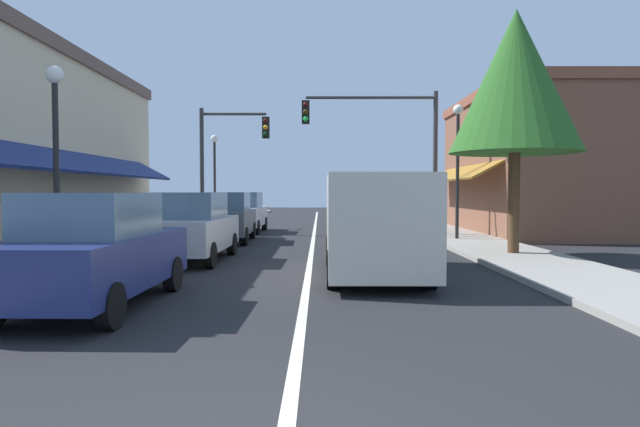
% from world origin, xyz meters
% --- Properties ---
extents(ground_plane, '(80.00, 80.00, 0.00)m').
position_xyz_m(ground_plane, '(0.00, 18.00, 0.00)').
color(ground_plane, black).
extents(sidewalk_left, '(2.60, 56.00, 0.12)m').
position_xyz_m(sidewalk_left, '(-5.50, 18.00, 0.06)').
color(sidewalk_left, gray).
rests_on(sidewalk_left, ground).
extents(sidewalk_right, '(2.60, 56.00, 0.12)m').
position_xyz_m(sidewalk_right, '(5.50, 18.00, 0.06)').
color(sidewalk_right, gray).
rests_on(sidewalk_right, ground).
extents(lane_center_stripe, '(0.14, 52.00, 0.01)m').
position_xyz_m(lane_center_stripe, '(0.00, 18.00, 0.00)').
color(lane_center_stripe, silver).
rests_on(lane_center_stripe, ground).
extents(storefront_right_block, '(5.98, 10.20, 5.98)m').
position_xyz_m(storefront_right_block, '(9.13, 20.00, 2.99)').
color(storefront_right_block, brown).
rests_on(storefront_right_block, ground).
extents(parked_car_nearest_left, '(1.86, 4.14, 1.77)m').
position_xyz_m(parked_car_nearest_left, '(-3.21, 5.07, 0.88)').
color(parked_car_nearest_left, navy).
rests_on(parked_car_nearest_left, ground).
extents(parked_car_second_left, '(1.86, 4.14, 1.77)m').
position_xyz_m(parked_car_second_left, '(-3.06, 10.62, 0.88)').
color(parked_car_second_left, '#B7BABF').
rests_on(parked_car_second_left, ground).
extents(parked_car_third_left, '(1.87, 4.14, 1.77)m').
position_xyz_m(parked_car_third_left, '(-3.09, 15.95, 0.88)').
color(parked_car_third_left, '#4C5156').
rests_on(parked_car_third_left, ground).
extents(parked_car_far_left, '(1.84, 4.13, 1.77)m').
position_xyz_m(parked_car_far_left, '(-3.15, 20.48, 0.88)').
color(parked_car_far_left, silver).
rests_on(parked_car_far_left, ground).
extents(van_in_lane, '(2.03, 5.19, 2.12)m').
position_xyz_m(van_in_lane, '(1.39, 8.24, 1.15)').
color(van_in_lane, beige).
rests_on(van_in_lane, ground).
extents(traffic_signal_mast_arm, '(5.34, 0.50, 5.73)m').
position_xyz_m(traffic_signal_mast_arm, '(2.96, 17.97, 3.93)').
color(traffic_signal_mast_arm, '#333333').
rests_on(traffic_signal_mast_arm, ground).
extents(traffic_signal_left_corner, '(3.00, 0.50, 5.35)m').
position_xyz_m(traffic_signal_left_corner, '(-3.81, 19.76, 3.53)').
color(traffic_signal_left_corner, '#333333').
rests_on(traffic_signal_left_corner, ground).
extents(street_lamp_left_near, '(0.36, 0.36, 4.37)m').
position_xyz_m(street_lamp_left_near, '(-5.20, 7.95, 2.98)').
color(street_lamp_left_near, black).
rests_on(street_lamp_left_near, ground).
extents(street_lamp_right_mid, '(0.36, 0.36, 4.88)m').
position_xyz_m(street_lamp_right_mid, '(5.15, 15.94, 3.28)').
color(street_lamp_right_mid, black).
rests_on(street_lamp_right_mid, ground).
extents(street_lamp_left_far, '(0.36, 0.36, 4.57)m').
position_xyz_m(street_lamp_left_far, '(-4.92, 23.19, 3.10)').
color(street_lamp_left_far, black).
rests_on(street_lamp_left_far, ground).
extents(tree_right_near, '(3.52, 3.52, 6.72)m').
position_xyz_m(tree_right_near, '(5.55, 11.48, 4.76)').
color(tree_right_near, '#4C331E').
rests_on(tree_right_near, ground).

